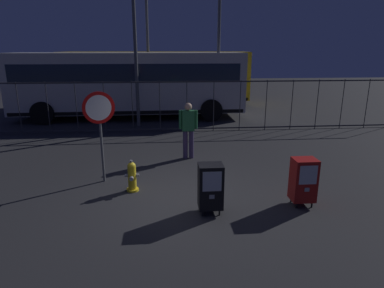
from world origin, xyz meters
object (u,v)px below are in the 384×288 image
(bus_far, at_px, (156,75))
(street_light_near_left, at_px, (134,10))
(newspaper_box_secondary, at_px, (303,180))
(pedestrian, at_px, (188,127))
(street_light_far_left, at_px, (219,17))
(fire_hydrant, at_px, (132,177))
(street_light_near_right, at_px, (147,32))
(bus_near, at_px, (130,81))
(stop_sign, at_px, (100,118))
(newspaper_box_primary, at_px, (210,186))

(bus_far, height_order, street_light_near_left, street_light_near_left)
(newspaper_box_secondary, relative_size, pedestrian, 0.61)
(pedestrian, relative_size, street_light_far_left, 0.21)
(fire_hydrant, xyz_separation_m, street_light_near_right, (-0.01, 11.43, 3.68))
(newspaper_box_secondary, bearing_deg, pedestrian, 122.65)
(bus_near, xyz_separation_m, street_light_near_left, (0.48, -1.95, 2.93))
(fire_hydrant, xyz_separation_m, stop_sign, (-0.75, 0.64, 1.25))
(fire_hydrant, bearing_deg, street_light_near_right, 90.03)
(newspaper_box_secondary, bearing_deg, fire_hydrant, 163.93)
(fire_hydrant, distance_m, newspaper_box_primary, 2.06)
(bus_far, xyz_separation_m, street_light_far_left, (2.89, -4.43, 2.78))
(stop_sign, xyz_separation_m, bus_near, (-0.04, 8.08, 0.11))
(street_light_far_left, bearing_deg, street_light_near_left, -160.62)
(stop_sign, relative_size, bus_near, 0.21)
(street_light_far_left, bearing_deg, bus_near, 170.28)
(fire_hydrant, distance_m, pedestrian, 2.80)
(fire_hydrant, relative_size, street_light_near_left, 0.09)
(bus_near, xyz_separation_m, street_light_far_left, (4.05, -0.69, 2.78))
(newspaper_box_secondary, height_order, bus_near, bus_near)
(bus_near, bearing_deg, newspaper_box_secondary, -66.19)
(bus_far, bearing_deg, street_light_far_left, -55.39)
(newspaper_box_primary, bearing_deg, pedestrian, 92.88)
(newspaper_box_primary, bearing_deg, fire_hydrant, 143.64)
(newspaper_box_secondary, relative_size, street_light_far_left, 0.13)
(street_light_near_left, bearing_deg, street_light_near_right, 86.27)
(newspaper_box_primary, relative_size, pedestrian, 0.61)
(pedestrian, height_order, street_light_near_left, street_light_near_left)
(street_light_far_left, bearing_deg, stop_sign, -118.49)
(newspaper_box_primary, distance_m, bus_far, 13.78)
(pedestrian, distance_m, street_light_near_right, 9.75)
(fire_hydrant, bearing_deg, street_light_near_left, 92.63)
(fire_hydrant, bearing_deg, street_light_far_left, 67.90)
(fire_hydrant, height_order, bus_near, bus_near)
(newspaper_box_secondary, relative_size, street_light_near_left, 0.13)
(bus_near, height_order, street_light_near_right, street_light_near_right)
(newspaper_box_primary, bearing_deg, street_light_near_left, 103.79)
(newspaper_box_secondary, relative_size, bus_near, 0.10)
(newspaper_box_primary, height_order, street_light_far_left, street_light_far_left)
(bus_far, height_order, street_light_far_left, street_light_far_left)
(street_light_near_left, xyz_separation_m, street_light_far_left, (3.57, 1.26, -0.15))
(street_light_near_left, distance_m, street_light_far_left, 3.79)
(newspaper_box_secondary, xyz_separation_m, pedestrian, (-2.14, 3.34, 0.38))
(bus_far, height_order, street_light_near_right, street_light_near_right)
(bus_near, distance_m, bus_far, 3.91)
(street_light_near_right, bearing_deg, pedestrian, -80.80)
(street_light_near_right, xyz_separation_m, street_light_far_left, (3.26, -3.41, 0.46))
(stop_sign, distance_m, street_light_far_left, 8.89)
(street_light_near_left, relative_size, street_light_far_left, 1.04)
(street_light_near_right, bearing_deg, bus_near, -106.13)
(fire_hydrant, bearing_deg, stop_sign, 139.75)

